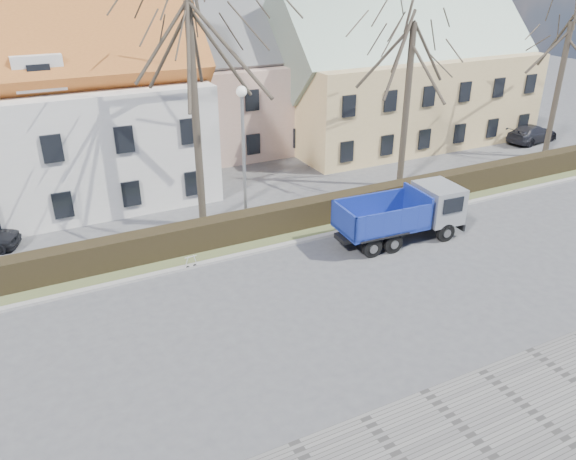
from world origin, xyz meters
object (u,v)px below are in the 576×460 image
cart_frame (186,263)px  parked_car_b (532,134)px  dump_truck (396,216)px  streetlight (244,161)px

cart_frame → parked_car_b: parked_car_b is taller
dump_truck → streetlight: streetlight is taller
streetlight → cart_frame: bearing=-146.5°
dump_truck → parked_car_b: dump_truck is taller
dump_truck → parked_car_b: bearing=28.2°
dump_truck → streetlight: size_ratio=0.89×
dump_truck → parked_car_b: 20.38m
streetlight → cart_frame: (-3.81, -2.52, -3.18)m
dump_truck → cart_frame: bearing=173.1°
cart_frame → parked_car_b: 28.82m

